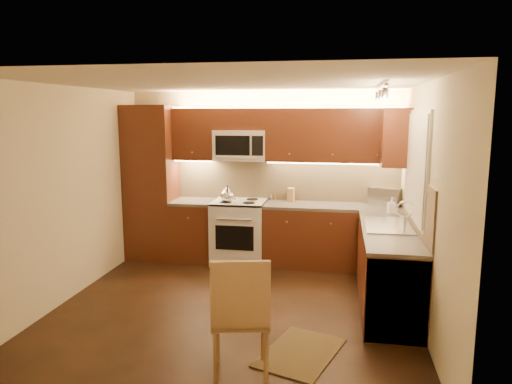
% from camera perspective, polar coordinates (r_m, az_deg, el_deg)
% --- Properties ---
extents(floor, '(4.00, 4.00, 0.01)m').
position_cam_1_polar(floor, '(5.56, -2.59, -13.72)').
color(floor, black).
rests_on(floor, ground).
extents(ceiling, '(4.00, 4.00, 0.01)m').
position_cam_1_polar(ceiling, '(5.12, -2.81, 12.97)').
color(ceiling, beige).
rests_on(ceiling, ground).
extents(wall_back, '(4.00, 0.01, 2.50)m').
position_cam_1_polar(wall_back, '(7.13, 0.86, 1.92)').
color(wall_back, '#C7BB91').
rests_on(wall_back, ground).
extents(wall_front, '(4.00, 0.01, 2.50)m').
position_cam_1_polar(wall_front, '(3.32, -10.41, -7.07)').
color(wall_front, '#C7BB91').
rests_on(wall_front, ground).
extents(wall_left, '(0.01, 4.00, 2.50)m').
position_cam_1_polar(wall_left, '(5.96, -21.81, -0.26)').
color(wall_left, '#C7BB91').
rests_on(wall_left, ground).
extents(wall_right, '(0.01, 4.00, 2.50)m').
position_cam_1_polar(wall_right, '(5.14, 19.62, -1.59)').
color(wall_right, '#C7BB91').
rests_on(wall_right, ground).
extents(pantry, '(0.70, 0.60, 2.30)m').
position_cam_1_polar(pantry, '(7.31, -12.40, 1.10)').
color(pantry, '#43220E').
rests_on(pantry, floor).
extents(base_cab_back_left, '(0.62, 0.60, 0.86)m').
position_cam_1_polar(base_cab_back_left, '(7.23, -7.34, -4.68)').
color(base_cab_back_left, '#43220E').
rests_on(base_cab_back_left, floor).
extents(counter_back_left, '(0.62, 0.60, 0.04)m').
position_cam_1_polar(counter_back_left, '(7.13, -7.42, -1.17)').
color(counter_back_left, '#322F2E').
rests_on(counter_back_left, base_cab_back_left).
extents(base_cab_back_right, '(1.92, 0.60, 0.86)m').
position_cam_1_polar(base_cab_back_right, '(6.91, 9.02, -5.38)').
color(base_cab_back_right, '#43220E').
rests_on(base_cab_back_right, floor).
extents(counter_back_right, '(1.92, 0.60, 0.04)m').
position_cam_1_polar(counter_back_right, '(6.81, 9.12, -1.72)').
color(counter_back_right, '#322F2E').
rests_on(counter_back_right, base_cab_back_right).
extents(base_cab_right, '(0.60, 2.00, 0.86)m').
position_cam_1_polar(base_cab_right, '(5.69, 15.48, -8.88)').
color(base_cab_right, '#43220E').
rests_on(base_cab_right, floor).
extents(counter_right, '(0.60, 2.00, 0.04)m').
position_cam_1_polar(counter_right, '(5.56, 15.69, -4.48)').
color(counter_right, '#322F2E').
rests_on(counter_right, base_cab_right).
extents(dishwasher, '(0.58, 0.60, 0.84)m').
position_cam_1_polar(dishwasher, '(5.03, 16.21, -11.37)').
color(dishwasher, silver).
rests_on(dishwasher, floor).
extents(backsplash_back, '(3.30, 0.02, 0.60)m').
position_cam_1_polar(backsplash_back, '(7.08, 3.64, 1.44)').
color(backsplash_back, tan).
rests_on(backsplash_back, wall_back).
extents(backsplash_right, '(0.02, 2.00, 0.60)m').
position_cam_1_polar(backsplash_right, '(5.53, 18.82, -1.31)').
color(backsplash_right, tan).
rests_on(backsplash_right, wall_right).
extents(upper_cab_back_left, '(0.62, 0.35, 0.75)m').
position_cam_1_polar(upper_cab_back_left, '(7.13, -7.29, 6.89)').
color(upper_cab_back_left, '#43220E').
rests_on(upper_cab_back_left, wall_back).
extents(upper_cab_back_right, '(1.92, 0.35, 0.75)m').
position_cam_1_polar(upper_cab_back_right, '(6.81, 9.36, 6.72)').
color(upper_cab_back_right, '#43220E').
rests_on(upper_cab_back_right, wall_back).
extents(upper_cab_bridge, '(0.76, 0.35, 0.31)m').
position_cam_1_polar(upper_cab_bridge, '(6.95, -1.83, 8.71)').
color(upper_cab_bridge, '#43220E').
rests_on(upper_cab_bridge, wall_back).
extents(upper_cab_right_corner, '(0.35, 0.50, 0.75)m').
position_cam_1_polar(upper_cab_right_corner, '(6.42, 16.36, 6.31)').
color(upper_cab_right_corner, '#43220E').
rests_on(upper_cab_right_corner, wall_right).
extents(stove, '(0.76, 0.65, 0.92)m').
position_cam_1_polar(stove, '(7.02, -2.01, -4.77)').
color(stove, silver).
rests_on(stove, floor).
extents(microwave, '(0.76, 0.38, 0.44)m').
position_cam_1_polar(microwave, '(6.95, -1.83, 5.62)').
color(microwave, silver).
rests_on(microwave, wall_back).
extents(window_frame, '(0.03, 1.44, 1.24)m').
position_cam_1_polar(window_frame, '(5.62, 18.76, 2.98)').
color(window_frame, silver).
rests_on(window_frame, wall_right).
extents(window_blinds, '(0.02, 1.36, 1.16)m').
position_cam_1_polar(window_blinds, '(5.62, 18.56, 2.98)').
color(window_blinds, silver).
rests_on(window_blinds, wall_right).
extents(sink, '(0.52, 0.86, 0.15)m').
position_cam_1_polar(sink, '(5.69, 15.59, -3.19)').
color(sink, silver).
rests_on(sink, counter_right).
extents(faucet, '(0.20, 0.04, 0.30)m').
position_cam_1_polar(faucet, '(5.69, 17.42, -2.49)').
color(faucet, silver).
rests_on(faucet, counter_right).
extents(track_light_bar, '(0.04, 1.20, 0.03)m').
position_cam_1_polar(track_light_bar, '(5.40, 14.83, 12.06)').
color(track_light_bar, silver).
rests_on(track_light_bar, ceiling).
extents(kettle, '(0.26, 0.26, 0.25)m').
position_cam_1_polar(kettle, '(6.80, -3.44, -0.21)').
color(kettle, silver).
rests_on(kettle, stove).
extents(toaster_oven, '(0.51, 0.46, 0.25)m').
position_cam_1_polar(toaster_oven, '(6.97, 15.27, -0.44)').
color(toaster_oven, silver).
rests_on(toaster_oven, counter_back_right).
extents(knife_block, '(0.10, 0.15, 0.20)m').
position_cam_1_polar(knife_block, '(6.99, 4.22, -0.34)').
color(knife_block, '#AB734D').
rests_on(knife_block, counter_back_right).
extents(spice_jar_a, '(0.06, 0.06, 0.09)m').
position_cam_1_polar(spice_jar_a, '(7.09, 1.88, -0.63)').
color(spice_jar_a, silver).
rests_on(spice_jar_a, counter_back_right).
extents(spice_jar_b, '(0.05, 0.05, 0.09)m').
position_cam_1_polar(spice_jar_b, '(7.09, 2.25, -0.63)').
color(spice_jar_b, brown).
rests_on(spice_jar_b, counter_back_right).
extents(spice_jar_c, '(0.05, 0.05, 0.09)m').
position_cam_1_polar(spice_jar_c, '(7.07, 3.96, -0.66)').
color(spice_jar_c, silver).
rests_on(spice_jar_c, counter_back_right).
extents(spice_jar_d, '(0.06, 0.06, 0.10)m').
position_cam_1_polar(spice_jar_d, '(7.02, 3.93, -0.69)').
color(spice_jar_d, '#AA5C33').
rests_on(spice_jar_d, counter_back_right).
extents(soap_bottle, '(0.11, 0.11, 0.20)m').
position_cam_1_polar(soap_bottle, '(6.41, 15.95, -1.55)').
color(soap_bottle, white).
rests_on(soap_bottle, counter_right).
extents(rug, '(0.85, 1.03, 0.01)m').
position_cam_1_polar(rug, '(4.63, 5.36, -18.62)').
color(rug, black).
rests_on(rug, floor).
extents(dining_chair, '(0.56, 0.56, 1.06)m').
position_cam_1_polar(dining_chair, '(4.08, -1.88, -14.49)').
color(dining_chair, '#AB734D').
rests_on(dining_chair, floor).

